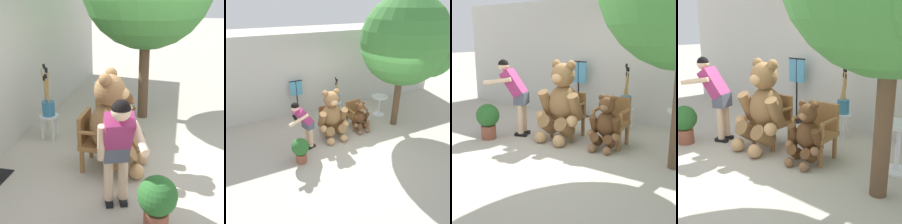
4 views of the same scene
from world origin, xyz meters
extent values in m
plane|color=#B2A899|center=(0.00, 0.00, 0.00)|extent=(60.00, 60.00, 0.00)
cube|color=beige|center=(0.00, 2.40, 1.40)|extent=(10.00, 0.16, 2.80)
cube|color=olive|center=(-0.47, 0.65, 0.41)|extent=(0.56, 0.52, 0.07)
cylinder|color=olive|center=(-0.70, 0.44, 0.18)|extent=(0.07, 0.07, 0.37)
cylinder|color=olive|center=(-0.24, 0.44, 0.18)|extent=(0.07, 0.07, 0.37)
cylinder|color=olive|center=(-0.70, 0.86, 0.18)|extent=(0.07, 0.07, 0.37)
cylinder|color=olive|center=(-0.24, 0.86, 0.18)|extent=(0.07, 0.07, 0.37)
cube|color=olive|center=(-0.47, 0.88, 0.65)|extent=(0.52, 0.06, 0.42)
cylinder|color=olive|center=(-0.72, 0.65, 0.66)|extent=(0.06, 0.48, 0.06)
cylinder|color=olive|center=(-0.72, 0.44, 0.55)|extent=(0.05, 0.05, 0.22)
cylinder|color=olive|center=(-0.22, 0.65, 0.66)|extent=(0.06, 0.48, 0.06)
cylinder|color=olive|center=(-0.22, 0.44, 0.55)|extent=(0.05, 0.05, 0.22)
cube|color=olive|center=(0.47, 0.65, 0.41)|extent=(0.59, 0.56, 0.07)
cylinder|color=olive|center=(0.25, 0.43, 0.18)|extent=(0.07, 0.07, 0.37)
cylinder|color=olive|center=(0.71, 0.46, 0.18)|extent=(0.07, 0.07, 0.37)
cylinder|color=olive|center=(0.22, 0.85, 0.18)|extent=(0.07, 0.07, 0.37)
cylinder|color=olive|center=(0.68, 0.88, 0.18)|extent=(0.07, 0.07, 0.37)
cube|color=olive|center=(0.45, 0.88, 0.65)|extent=(0.52, 0.10, 0.42)
cylinder|color=olive|center=(0.22, 0.64, 0.66)|extent=(0.09, 0.48, 0.06)
cylinder|color=olive|center=(0.23, 0.43, 0.55)|extent=(0.05, 0.05, 0.22)
cylinder|color=olive|center=(0.72, 0.67, 0.66)|extent=(0.09, 0.48, 0.06)
cylinder|color=olive|center=(0.73, 0.46, 0.55)|extent=(0.05, 0.05, 0.22)
ellipsoid|color=olive|center=(-0.47, 0.53, 0.68)|extent=(0.62, 0.52, 0.71)
sphere|color=olive|center=(-0.47, 0.50, 1.23)|extent=(0.45, 0.45, 0.45)
ellipsoid|color=tan|center=(-0.47, 0.31, 1.19)|extent=(0.21, 0.17, 0.17)
sphere|color=black|center=(-0.47, 0.31, 1.21)|extent=(0.07, 0.07, 0.07)
sphere|color=olive|center=(-0.64, 0.52, 1.42)|extent=(0.18, 0.18, 0.18)
sphere|color=olive|center=(-0.30, 0.52, 1.42)|extent=(0.18, 0.18, 0.18)
cylinder|color=olive|center=(-0.80, 0.42, 0.68)|extent=(0.20, 0.39, 0.53)
sphere|color=tan|center=(-0.82, 0.28, 0.45)|extent=(0.21, 0.21, 0.21)
cylinder|color=olive|center=(-0.14, 0.41, 0.68)|extent=(0.20, 0.39, 0.53)
sphere|color=tan|center=(-0.12, 0.27, 0.45)|extent=(0.21, 0.21, 0.21)
cylinder|color=olive|center=(-0.66, 0.27, 0.30)|extent=(0.26, 0.44, 0.42)
sphere|color=tan|center=(-0.68, 0.06, 0.11)|extent=(0.22, 0.22, 0.22)
cylinder|color=olive|center=(-0.28, 0.27, 0.30)|extent=(0.26, 0.44, 0.42)
sphere|color=tan|center=(-0.26, 0.06, 0.11)|extent=(0.22, 0.22, 0.22)
ellipsoid|color=brown|center=(0.47, 0.47, 0.44)|extent=(0.41, 0.36, 0.45)
sphere|color=brown|center=(0.47, 0.45, 0.78)|extent=(0.29, 0.29, 0.29)
ellipsoid|color=#8C603D|center=(0.48, 0.33, 0.76)|extent=(0.14, 0.11, 0.11)
sphere|color=black|center=(0.48, 0.33, 0.77)|extent=(0.04, 0.04, 0.04)
sphere|color=brown|center=(0.36, 0.46, 0.91)|extent=(0.11, 0.11, 0.11)
sphere|color=brown|center=(0.58, 0.47, 0.91)|extent=(0.11, 0.11, 0.11)
cylinder|color=brown|center=(0.26, 0.38, 0.44)|extent=(0.14, 0.26, 0.34)
sphere|color=#8C603D|center=(0.26, 0.29, 0.29)|extent=(0.13, 0.13, 0.13)
cylinder|color=brown|center=(0.68, 0.41, 0.44)|extent=(0.14, 0.26, 0.34)
sphere|color=#8C603D|center=(0.70, 0.32, 0.29)|extent=(0.13, 0.13, 0.13)
cylinder|color=brown|center=(0.36, 0.30, 0.19)|extent=(0.18, 0.29, 0.27)
sphere|color=#8C603D|center=(0.36, 0.16, 0.07)|extent=(0.14, 0.14, 0.14)
cylinder|color=brown|center=(0.60, 0.32, 0.19)|extent=(0.18, 0.29, 0.27)
sphere|color=#8C603D|center=(0.62, 0.18, 0.07)|extent=(0.14, 0.14, 0.14)
cube|color=black|center=(-1.31, 0.32, 0.03)|extent=(0.26, 0.17, 0.06)
cylinder|color=beige|center=(-1.31, 0.32, 0.47)|extent=(0.12, 0.12, 0.82)
cube|color=black|center=(-1.25, 0.15, 0.03)|extent=(0.26, 0.17, 0.06)
cylinder|color=beige|center=(-1.25, 0.15, 0.47)|extent=(0.12, 0.12, 0.82)
cube|color=#4C5160|center=(-1.28, 0.24, 0.75)|extent=(0.31, 0.36, 0.24)
cube|color=#9E2D66|center=(-1.42, 0.19, 1.04)|extent=(0.55, 0.46, 0.56)
sphere|color=beige|center=(-1.61, 0.12, 1.37)|extent=(0.21, 0.21, 0.21)
sphere|color=black|center=(-1.61, 0.12, 1.39)|extent=(0.21, 0.21, 0.21)
cylinder|color=beige|center=(-1.59, -0.08, 1.09)|extent=(0.56, 0.27, 0.17)
cylinder|color=beige|center=(-1.48, 0.37, 0.92)|extent=(0.24, 0.16, 0.50)
cylinder|color=silver|center=(0.26, 1.77, 0.45)|extent=(0.34, 0.34, 0.03)
cylinder|color=silver|center=(0.36, 1.87, 0.22)|extent=(0.04, 0.04, 0.43)
cylinder|color=silver|center=(0.17, 1.87, 0.22)|extent=(0.04, 0.04, 0.43)
cylinder|color=silver|center=(0.36, 1.67, 0.22)|extent=(0.04, 0.04, 0.43)
cylinder|color=silver|center=(0.17, 1.67, 0.22)|extent=(0.04, 0.04, 0.43)
cylinder|color=teal|center=(0.26, 1.77, 0.59)|extent=(0.22, 0.22, 0.26)
cylinder|color=tan|center=(0.25, 1.78, 0.84)|extent=(0.04, 0.07, 0.60)
cylinder|color=black|center=(0.25, 1.78, 1.18)|extent=(0.05, 0.05, 0.08)
cylinder|color=tan|center=(0.24, 1.78, 0.92)|extent=(0.07, 0.16, 0.76)
cylinder|color=black|center=(0.24, 1.78, 1.34)|extent=(0.05, 0.06, 0.09)
cylinder|color=tan|center=(0.29, 1.77, 0.88)|extent=(0.03, 0.08, 0.69)
cylinder|color=black|center=(0.29, 1.77, 1.27)|extent=(0.05, 0.05, 0.08)
cylinder|color=tan|center=(0.26, 1.77, 0.89)|extent=(0.06, 0.04, 0.70)
cylinder|color=black|center=(0.26, 1.77, 1.28)|extent=(0.05, 0.05, 0.08)
cylinder|color=tan|center=(0.26, 1.81, 0.82)|extent=(0.07, 0.03, 0.56)
cylinder|color=black|center=(0.26, 1.81, 1.14)|extent=(0.05, 0.05, 0.08)
cylinder|color=silver|center=(1.61, 1.05, 0.70)|extent=(0.56, 0.56, 0.03)
cylinder|color=silver|center=(1.61, 1.05, 0.34)|extent=(0.07, 0.07, 0.69)
cylinder|color=silver|center=(1.61, 1.05, 0.01)|extent=(0.40, 0.40, 0.03)
cylinder|color=brown|center=(1.70, 0.29, 1.00)|extent=(0.21, 0.21, 2.01)
cylinder|color=brown|center=(-1.67, -0.30, 0.13)|extent=(0.28, 0.28, 0.26)
sphere|color=#286028|center=(-1.67, -0.30, 0.46)|extent=(0.44, 0.44, 0.44)
cube|color=black|center=(-1.09, 2.07, 0.01)|extent=(0.40, 0.40, 0.02)
cylinder|color=black|center=(-1.09, 2.07, 0.68)|extent=(0.04, 0.04, 1.35)
cylinder|color=black|center=(-1.09, 2.07, 1.35)|extent=(0.44, 0.03, 0.03)
cube|color=#4C99BF|center=(-1.09, 2.07, 1.09)|extent=(0.40, 0.03, 0.48)
camera|label=1|loc=(-4.50, -0.43, 2.50)|focal=50.00mm
camera|label=2|loc=(-2.65, -4.74, 3.78)|focal=35.00mm
camera|label=3|loc=(2.75, -4.27, 1.92)|focal=50.00mm
camera|label=4|loc=(3.14, -3.02, 2.00)|focal=50.00mm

